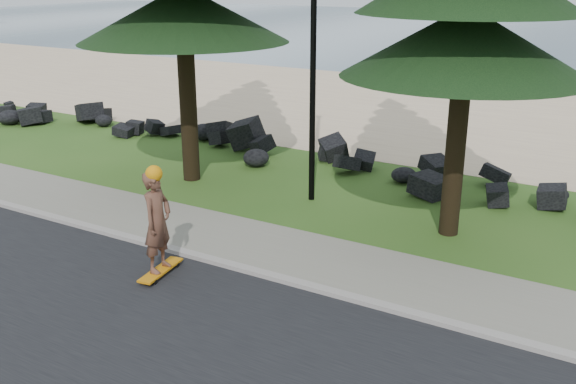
% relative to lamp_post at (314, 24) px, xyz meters
% --- Properties ---
extents(ground, '(160.00, 160.00, 0.00)m').
position_rel_lamp_post_xyz_m(ground, '(0.00, -3.20, -4.13)').
color(ground, '#30581B').
rests_on(ground, ground).
extents(road, '(160.00, 7.00, 0.02)m').
position_rel_lamp_post_xyz_m(road, '(0.00, -7.70, -4.12)').
color(road, black).
rests_on(road, ground).
extents(kerb, '(160.00, 0.20, 0.10)m').
position_rel_lamp_post_xyz_m(kerb, '(0.00, -4.10, -4.08)').
color(kerb, '#9D948D').
rests_on(kerb, ground).
extents(sidewalk, '(160.00, 2.00, 0.08)m').
position_rel_lamp_post_xyz_m(sidewalk, '(0.00, -3.00, -4.09)').
color(sidewalk, gray).
rests_on(sidewalk, ground).
extents(beach_sand, '(160.00, 15.00, 0.01)m').
position_rel_lamp_post_xyz_m(beach_sand, '(0.00, 11.30, -4.13)').
color(beach_sand, '#CCAB88').
rests_on(beach_sand, ground).
extents(seawall_boulders, '(60.00, 2.40, 1.10)m').
position_rel_lamp_post_xyz_m(seawall_boulders, '(0.00, 2.40, -4.13)').
color(seawall_boulders, black).
rests_on(seawall_boulders, ground).
extents(lamp_post, '(0.25, 0.14, 8.14)m').
position_rel_lamp_post_xyz_m(lamp_post, '(0.00, 0.00, 0.00)').
color(lamp_post, black).
rests_on(lamp_post, ground).
extents(skateboarder, '(0.53, 1.14, 2.07)m').
position_rel_lamp_post_xyz_m(skateboarder, '(-0.42, -4.99, -3.09)').
color(skateboarder, orange).
rests_on(skateboarder, ground).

